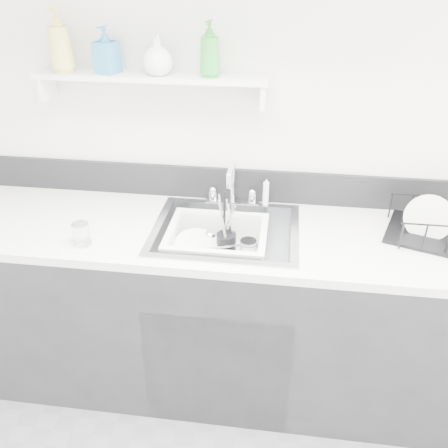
# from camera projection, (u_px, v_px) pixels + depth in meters

# --- Properties ---
(room_shell) EXTENTS (3.50, 3.00, 2.60)m
(room_shell) POSITION_uv_depth(u_px,v_px,m) (177.00, 118.00, 1.01)
(room_shell) COLOR silver
(room_shell) RESTS_ON ground
(counter_run) EXTENTS (3.20, 0.62, 0.92)m
(counter_run) POSITION_uv_depth(u_px,v_px,m) (225.00, 310.00, 2.32)
(counter_run) COLOR black
(counter_run) RESTS_ON ground
(backsplash) EXTENTS (3.20, 0.02, 0.16)m
(backsplash) POSITION_uv_depth(u_px,v_px,m) (234.00, 184.00, 2.30)
(backsplash) COLOR black
(backsplash) RESTS_ON counter_run
(sink) EXTENTS (0.64, 0.52, 0.20)m
(sink) POSITION_uv_depth(u_px,v_px,m) (225.00, 247.00, 2.13)
(sink) COLOR silver
(sink) RESTS_ON counter_run
(faucet) EXTENTS (0.26, 0.18, 0.23)m
(faucet) POSITION_uv_depth(u_px,v_px,m) (232.00, 193.00, 2.26)
(faucet) COLOR silver
(faucet) RESTS_ON counter_run
(side_sprayer) EXTENTS (0.03, 0.03, 0.14)m
(side_sprayer) POSITION_uv_depth(u_px,v_px,m) (266.00, 192.00, 2.25)
(side_sprayer) COLOR white
(side_sprayer) RESTS_ON counter_run
(wall_shelf) EXTENTS (1.00, 0.16, 0.12)m
(wall_shelf) POSITION_uv_depth(u_px,v_px,m) (152.00, 78.00, 2.02)
(wall_shelf) COLOR silver
(wall_shelf) RESTS_ON room_shell
(wash_tub) EXTENTS (0.54, 0.50, 0.17)m
(wash_tub) POSITION_uv_depth(u_px,v_px,m) (217.00, 246.00, 2.13)
(wash_tub) COLOR white
(wash_tub) RESTS_ON sink
(plate_stack) EXTENTS (0.28, 0.27, 0.11)m
(plate_stack) POSITION_uv_depth(u_px,v_px,m) (201.00, 255.00, 2.14)
(plate_stack) COLOR white
(plate_stack) RESTS_ON wash_tub
(utensil_cup) EXTENTS (0.09, 0.09, 0.30)m
(utensil_cup) POSITION_uv_depth(u_px,v_px,m) (226.00, 243.00, 2.16)
(utensil_cup) COLOR black
(utensil_cup) RESTS_ON wash_tub
(ladle) EXTENTS (0.27, 0.29, 0.08)m
(ladle) POSITION_uv_depth(u_px,v_px,m) (218.00, 248.00, 2.16)
(ladle) COLOR silver
(ladle) RESTS_ON wash_tub
(tumbler_in_tub) EXTENTS (0.09, 0.09, 0.11)m
(tumbler_in_tub) POSITION_uv_depth(u_px,v_px,m) (248.00, 251.00, 2.12)
(tumbler_in_tub) COLOR white
(tumbler_in_tub) RESTS_ON wash_tub
(tumbler_counter) EXTENTS (0.08, 0.08, 0.10)m
(tumbler_counter) POSITION_uv_depth(u_px,v_px,m) (81.00, 234.00, 1.96)
(tumbler_counter) COLOR white
(tumbler_counter) RESTS_ON counter_run
(dish_rack) EXTENTS (0.48, 0.42, 0.14)m
(dish_rack) POSITION_uv_depth(u_px,v_px,m) (440.00, 223.00, 2.00)
(dish_rack) COLOR black
(dish_rack) RESTS_ON counter_run
(bowl_small) EXTENTS (0.11, 0.11, 0.03)m
(bowl_small) POSITION_uv_depth(u_px,v_px,m) (242.00, 269.00, 2.07)
(bowl_small) COLOR white
(bowl_small) RESTS_ON wash_tub
(soap_bottle_a) EXTENTS (0.12, 0.12, 0.25)m
(soap_bottle_a) POSITION_uv_depth(u_px,v_px,m) (60.00, 41.00, 1.97)
(soap_bottle_a) COLOR #D5CE5D
(soap_bottle_a) RESTS_ON wall_shelf
(soap_bottle_b) EXTENTS (0.11, 0.11, 0.19)m
(soap_bottle_b) POSITION_uv_depth(u_px,v_px,m) (106.00, 50.00, 1.97)
(soap_bottle_b) COLOR teal
(soap_bottle_b) RESTS_ON wall_shelf
(soap_bottle_c) EXTENTS (0.14, 0.14, 0.16)m
(soap_bottle_c) POSITION_uv_depth(u_px,v_px,m) (157.00, 55.00, 1.95)
(soap_bottle_c) COLOR silver
(soap_bottle_c) RESTS_ON wall_shelf
(soap_bottle_d) EXTENTS (0.10, 0.10, 0.22)m
(soap_bottle_d) POSITION_uv_depth(u_px,v_px,m) (210.00, 49.00, 1.91)
(soap_bottle_d) COLOR green
(soap_bottle_d) RESTS_ON wall_shelf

